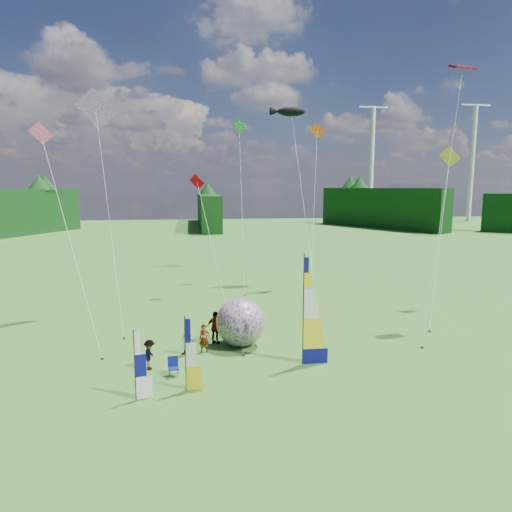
{
  "coord_description": "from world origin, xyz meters",
  "views": [
    {
      "loc": [
        -4.23,
        -18.19,
        8.89
      ],
      "look_at": [
        -1.0,
        4.0,
        5.5
      ],
      "focal_mm": 32.0,
      "sensor_mm": 36.0,
      "label": 1
    }
  ],
  "objects": [
    {
      "name": "ground",
      "position": [
        0.0,
        0.0,
        0.0
      ],
      "size": [
        220.0,
        220.0,
        0.0
      ],
      "primitive_type": "plane",
      "color": "#487329",
      "rests_on": "ground"
    },
    {
      "name": "treeline_ring",
      "position": [
        0.0,
        0.0,
        4.0
      ],
      "size": [
        210.0,
        210.0,
        8.0
      ],
      "primitive_type": null,
      "color": "#08340C",
      "rests_on": "ground"
    },
    {
      "name": "turbine_left",
      "position": [
        70.0,
        95.0,
        15.0
      ],
      "size": [
        8.0,
        1.2,
        30.0
      ],
      "primitive_type": null,
      "color": "silver",
      "rests_on": "ground"
    },
    {
      "name": "turbine_right",
      "position": [
        45.0,
        102.0,
        15.0
      ],
      "size": [
        8.0,
        1.2,
        30.0
      ],
      "primitive_type": null,
      "color": "silver",
      "rests_on": "ground"
    },
    {
      "name": "feather_banner_main",
      "position": [
        1.29,
        3.3,
        2.75
      ],
      "size": [
        1.48,
        0.13,
        5.49
      ],
      "primitive_type": null,
      "rotation": [
        0.0,
        0.0,
        -0.02
      ],
      "color": "#0C0D64",
      "rests_on": "ground"
    },
    {
      "name": "side_banner_left",
      "position": [
        -4.54,
        1.1,
        1.64
      ],
      "size": [
        0.92,
        0.23,
        3.28
      ],
      "primitive_type": null,
      "rotation": [
        0.0,
        0.0,
        -0.15
      ],
      "color": "yellow",
      "rests_on": "ground"
    },
    {
      "name": "side_banner_far",
      "position": [
        -6.63,
        0.47,
        1.49
      ],
      "size": [
        0.89,
        0.28,
        2.97
      ],
      "primitive_type": null,
      "rotation": [
        0.0,
        0.0,
        0.2
      ],
      "color": "white",
      "rests_on": "ground"
    },
    {
      "name": "bol_inflatable",
      "position": [
        -1.53,
        6.49,
        1.37
      ],
      "size": [
        3.49,
        3.49,
        2.74
      ],
      "primitive_type": "sphere",
      "rotation": [
        0.0,
        0.0,
        -0.33
      ],
      "color": "#0011A0",
      "rests_on": "ground"
    },
    {
      "name": "spectator_a",
      "position": [
        -3.59,
        5.73,
        0.77
      ],
      "size": [
        0.61,
        0.44,
        1.55
      ],
      "primitive_type": "imported",
      "rotation": [
        0.0,
        0.0,
        0.12
      ],
      "color": "#66594C",
      "rests_on": "ground"
    },
    {
      "name": "spectator_b",
      "position": [
        -4.48,
        5.4,
        0.75
      ],
      "size": [
        0.81,
        0.58,
        1.51
      ],
      "primitive_type": "imported",
      "rotation": [
        0.0,
        0.0,
        -0.34
      ],
      "color": "#66594C",
      "rests_on": "ground"
    },
    {
      "name": "spectator_c",
      "position": [
        -6.32,
        3.72,
        0.75
      ],
      "size": [
        0.48,
        1.01,
        1.5
      ],
      "primitive_type": "imported",
      "rotation": [
        0.0,
        0.0,
        1.44
      ],
      "color": "#66594C",
      "rests_on": "ground"
    },
    {
      "name": "spectator_d",
      "position": [
        -2.9,
        7.02,
        0.95
      ],
      "size": [
        1.18,
        0.98,
        1.89
      ],
      "primitive_type": "imported",
      "rotation": [
        0.0,
        0.0,
        2.58
      ],
      "color": "#66594C",
      "rests_on": "ground"
    },
    {
      "name": "camp_chair",
      "position": [
        -5.15,
        2.7,
        0.47
      ],
      "size": [
        0.59,
        0.59,
        0.93
      ],
      "primitive_type": null,
      "rotation": [
        0.0,
        0.0,
        0.11
      ],
      "color": "#081158",
      "rests_on": "ground"
    },
    {
      "name": "kite_whale",
      "position": [
        5.38,
        20.11,
        8.77
      ],
      "size": [
        3.92,
        14.3,
        17.53
      ],
      "primitive_type": null,
      "rotation": [
        0.0,
        0.0,
        -0.04
      ],
      "color": "black",
      "rests_on": "ground"
    },
    {
      "name": "kite_rainbow_delta",
      "position": [
        -9.4,
        12.35,
        8.29
      ],
      "size": [
        10.21,
        13.56,
        16.58
      ],
      "primitive_type": null,
      "rotation": [
        0.0,
        0.0,
        0.31
      ],
      "color": "#F73951",
      "rests_on": "ground"
    },
    {
      "name": "kite_parafoil",
      "position": [
        11.04,
        7.64,
        9.18
      ],
      "size": [
        8.79,
        9.77,
        18.36
      ],
      "primitive_type": null,
      "rotation": [
        0.0,
        0.0,
        0.01
      ],
      "color": "#D01643",
      "rests_on": "ground"
    },
    {
      "name": "small_kite_red",
      "position": [
        -2.63,
        16.29,
        5.22
      ],
      "size": [
        7.61,
        10.92,
        10.44
      ],
      "primitive_type": null,
      "rotation": [
        0.0,
        0.0,
        -0.39
      ],
      "color": "red",
      "rests_on": "ground"
    },
    {
      "name": "small_kite_orange",
      "position": [
        5.91,
        18.34,
        7.51
      ],
      "size": [
        5.54,
        11.32,
        15.02
      ],
      "primitive_type": null,
      "rotation": [
        0.0,
        0.0,
        0.05
      ],
      "color": "#EA4F10",
      "rests_on": "ground"
    },
    {
      "name": "small_kite_yellow",
      "position": [
        12.84,
        10.85,
        6.22
      ],
      "size": [
        10.69,
        11.96,
        12.44
      ],
      "primitive_type": null,
      "rotation": [
        0.0,
        0.0,
        -0.38
      ],
      "color": "yellow",
      "rests_on": "ground"
    },
    {
      "name": "small_kite_pink",
      "position": [
        -11.16,
        9.21,
        6.7
      ],
      "size": [
        8.91,
        11.2,
        13.41
      ],
      "primitive_type": null,
      "rotation": [
        0.0,
        0.0,
        0.23
      ],
      "color": "#FF5590",
      "rests_on": "ground"
    },
    {
      "name": "small_kite_green",
      "position": [
        0.44,
        22.67,
        7.9
      ],
      "size": [
        6.88,
        11.06,
        15.8
      ],
      "primitive_type": null,
      "rotation": [
        0.0,
        0.0,
        -0.41
      ],
      "color": "green",
      "rests_on": "ground"
    }
  ]
}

